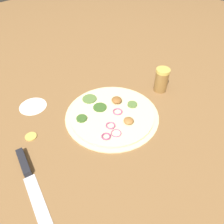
{
  "coord_description": "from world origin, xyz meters",
  "views": [
    {
      "loc": [
        -0.41,
        0.37,
        0.53
      ],
      "look_at": [
        0.0,
        0.0,
        0.02
      ],
      "focal_mm": 35.0,
      "sensor_mm": 36.0,
      "label": 1
    }
  ],
  "objects_px": {
    "pizza": "(112,114)",
    "spice_jar": "(161,80)",
    "loose_cap": "(31,136)",
    "knife": "(28,176)"
  },
  "relations": [
    {
      "from": "knife",
      "to": "spice_jar",
      "type": "height_order",
      "value": "spice_jar"
    },
    {
      "from": "pizza",
      "to": "spice_jar",
      "type": "height_order",
      "value": "spice_jar"
    },
    {
      "from": "knife",
      "to": "pizza",
      "type": "bearing_deg",
      "value": 105.98
    },
    {
      "from": "pizza",
      "to": "loose_cap",
      "type": "relative_size",
      "value": 8.91
    },
    {
      "from": "spice_jar",
      "to": "loose_cap",
      "type": "relative_size",
      "value": 2.6
    },
    {
      "from": "pizza",
      "to": "spice_jar",
      "type": "distance_m",
      "value": 0.24
    },
    {
      "from": "pizza",
      "to": "loose_cap",
      "type": "xyz_separation_m",
      "value": [
        0.1,
        0.26,
        -0.0
      ]
    },
    {
      "from": "pizza",
      "to": "spice_jar",
      "type": "bearing_deg",
      "value": -94.49
    },
    {
      "from": "loose_cap",
      "to": "knife",
      "type": "bearing_deg",
      "value": 151.0
    },
    {
      "from": "loose_cap",
      "to": "spice_jar",
      "type": "bearing_deg",
      "value": -103.45
    }
  ]
}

